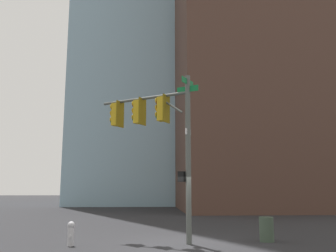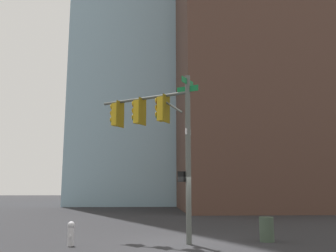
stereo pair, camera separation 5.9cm
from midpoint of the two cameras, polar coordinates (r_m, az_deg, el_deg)
The scene contains 7 objects.
ground_plane at distance 14.68m, azimuth 1.78°, elevation -17.83°, with size 200.00×200.00×0.00m, color #262628.
signal_pole_assembly at distance 15.03m, azimuth -1.78°, elevation -0.01°, with size 2.71×4.01×6.54m.
fire_hydrant at distance 14.24m, azimuth -14.88°, elevation -15.86°, with size 0.34×0.26×0.87m.
litter_bin at distance 15.33m, azimuth 15.34°, elevation -15.37°, with size 0.56×0.56×0.95m, color #384738.
building_brick_nearside at distance 48.15m, azimuth 10.37°, elevation 18.10°, with size 25.96×14.46×48.89m, color #4C3328.
building_brick_midblock at distance 64.03m, azimuth 24.74°, elevation 7.82°, with size 19.02×16.53×40.86m, color brown.
building_brick_farside at distance 78.73m, azimuth 4.46°, elevation 6.22°, with size 16.98×17.23×47.41m, color #4C3328.
Camera 2 is at (14.49, -1.12, 2.06)m, focal length 38.83 mm.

